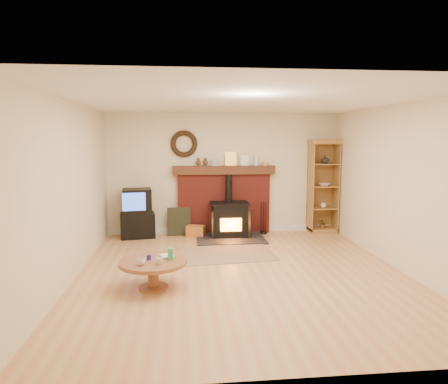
{
  "coord_description": "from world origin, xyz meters",
  "views": [
    {
      "loc": [
        -0.86,
        -5.88,
        2.06
      ],
      "look_at": [
        -0.17,
        1.0,
        1.13
      ],
      "focal_mm": 32.0,
      "sensor_mm": 36.0,
      "label": 1
    }
  ],
  "objects": [
    {
      "name": "wood_stove",
      "position": [
        0.08,
        2.27,
        0.36
      ],
      "size": [
        1.4,
        1.0,
        1.3
      ],
      "color": "black",
      "rests_on": "ground"
    },
    {
      "name": "firelog_box",
      "position": [
        -0.63,
        2.4,
        0.12
      ],
      "size": [
        0.43,
        0.33,
        0.23
      ],
      "primitive_type": "cube",
      "rotation": [
        0.0,
        0.0,
        -0.29
      ],
      "color": "gold",
      "rests_on": "ground"
    },
    {
      "name": "fire_tools",
      "position": [
        0.85,
        2.5,
        0.13
      ],
      "size": [
        0.16,
        0.16,
        0.7
      ],
      "color": "black",
      "rests_on": "ground"
    },
    {
      "name": "area_rug",
      "position": [
        -0.12,
        1.04,
        0.01
      ],
      "size": [
        1.78,
        1.32,
        0.01
      ],
      "primitive_type": "cube",
      "rotation": [
        0.0,
        0.0,
        0.11
      ],
      "color": "brown",
      "rests_on": "ground"
    },
    {
      "name": "curio_cabinet",
      "position": [
        2.17,
        2.56,
        1.02
      ],
      "size": [
        0.66,
        0.47,
        2.04
      ],
      "color": "#976231",
      "rests_on": "ground"
    },
    {
      "name": "tv_unit",
      "position": [
        -1.84,
        2.47,
        0.49
      ],
      "size": [
        0.76,
        0.57,
        1.02
      ],
      "color": "black",
      "rests_on": "ground"
    },
    {
      "name": "leaning_painting",
      "position": [
        -0.98,
        2.55,
        0.3
      ],
      "size": [
        0.5,
        0.13,
        0.6
      ],
      "primitive_type": "cube",
      "rotation": [
        -0.17,
        0.0,
        0.0
      ],
      "color": "black",
      "rests_on": "ground"
    },
    {
      "name": "ground",
      "position": [
        0.0,
        0.0,
        0.0
      ],
      "size": [
        5.5,
        5.5,
        0.0
      ],
      "primitive_type": "plane",
      "color": "tan",
      "rests_on": "ground"
    },
    {
      "name": "coffee_table",
      "position": [
        -1.3,
        -0.5,
        0.32
      ],
      "size": [
        0.93,
        0.93,
        0.56
      ],
      "color": "brown",
      "rests_on": "ground"
    },
    {
      "name": "chimney_breast",
      "position": [
        0.0,
        2.67,
        0.8
      ],
      "size": [
        2.2,
        0.22,
        1.78
      ],
      "color": "maroon",
      "rests_on": "ground"
    },
    {
      "name": "room_shell",
      "position": [
        -0.02,
        0.09,
        1.72
      ],
      "size": [
        5.02,
        5.52,
        2.61
      ],
      "color": "beige",
      "rests_on": "ground"
    }
  ]
}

